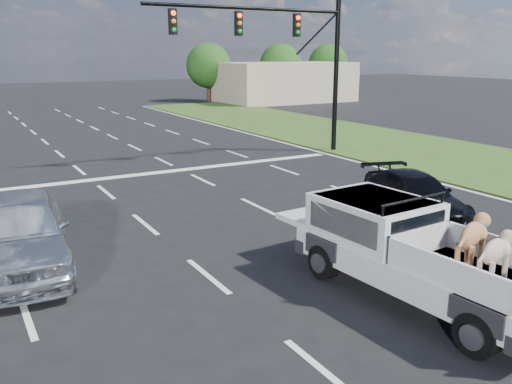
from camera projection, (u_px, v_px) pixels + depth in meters
ground at (280, 260)px, 12.02m from camera, size 160.00×160.00×0.00m
road_markings at (172, 195)px, 17.53m from camera, size 17.75×60.00×0.01m
grass_shoulder_right at (461, 159)px, 23.30m from camera, size 8.00×60.00×0.06m
traffic_signal at (292, 46)px, 23.12m from camera, size 9.11×0.31×7.00m
building_right at (285, 82)px, 50.72m from camera, size 12.00×7.00×3.60m
tree_far_d at (208, 66)px, 50.83m from camera, size 4.20×4.20×5.40m
tree_far_e at (280, 65)px, 54.67m from camera, size 4.20×4.20×5.40m
tree_far_f at (328, 64)px, 57.56m from camera, size 4.20×4.20×5.40m
pickup_truck at (412, 251)px, 10.07m from camera, size 2.22×5.21×1.91m
silver_sedan at (20, 232)px, 11.37m from camera, size 2.47×4.99×1.64m
black_coupe at (414, 196)px, 15.04m from camera, size 2.85×4.52×1.22m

